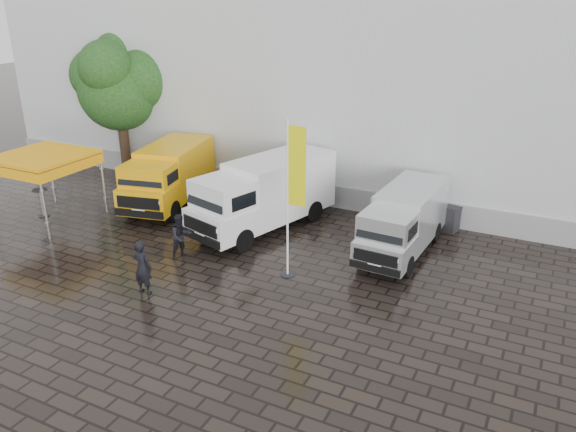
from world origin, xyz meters
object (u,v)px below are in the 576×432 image
van_silver (403,223)px  canopy_tent (42,159)px  van_white (264,196)px  flagpole (293,192)px  person_tent (181,236)px  wheelie_bin (451,219)px  cocktail_table (42,203)px  person_front (142,267)px  van_yellow (169,177)px

van_silver → canopy_tent: (-14.15, -3.40, 1.47)m
van_silver → van_white: bearing=-173.8°
flagpole → person_tent: 4.76m
wheelie_bin → flagpole: bearing=-106.4°
van_silver → person_tent: van_silver is taller
flagpole → wheelie_bin: size_ratio=5.18×
canopy_tent → wheelie_bin: size_ratio=3.22×
flagpole → van_white: bearing=131.8°
van_silver → wheelie_bin: bearing=70.2°
cocktail_table → person_tent: person_tent is taller
canopy_tent → person_front: (7.66, -3.17, -1.73)m
van_yellow → canopy_tent: 5.19m
van_white → van_silver: van_white is taller
flagpole → cocktail_table: size_ratio=4.43×
van_yellow → wheelie_bin: bearing=0.0°
van_white → van_silver: size_ratio=1.20×
van_yellow → flagpole: size_ratio=1.05×
van_yellow → person_tent: van_yellow is taller
van_white → cocktail_table: van_white is taller
van_yellow → flagpole: (7.91, -3.69, 1.72)m
van_white → wheelie_bin: 7.51m
flagpole → person_front: size_ratio=2.96×
canopy_tent → van_white: bearing=19.9°
van_silver → canopy_tent: canopy_tent is taller
van_yellow → person_front: 8.00m
van_yellow → person_tent: size_ratio=3.42×
van_yellow → person_tent: 5.61m
flagpole → canopy_tent: bearing=179.7°
canopy_tent → cocktail_table: 2.10m
flagpole → cocktail_table: flagpole is taller
van_yellow → person_tent: bearing=-60.5°
van_yellow → person_tent: (3.72, -4.17, -0.48)m
van_white → person_tent: (-1.37, -3.65, -0.57)m
cocktail_table → person_tent: bearing=-4.4°
van_yellow → wheelie_bin: van_yellow is taller
wheelie_bin → van_white: bearing=-139.5°
cocktail_table → wheelie_bin: size_ratio=1.17×
van_white → canopy_tent: canopy_tent is taller
van_white → flagpole: flagpole is taller
van_yellow → wheelie_bin: (11.87, 2.58, -0.78)m
van_yellow → flagpole: bearing=-37.2°
van_silver → person_tent: bearing=-147.3°
van_silver → cocktail_table: size_ratio=4.43×
van_silver → canopy_tent: bearing=-163.3°
van_yellow → van_silver: van_yellow is taller
cocktail_table → person_front: 8.80m
canopy_tent → person_tent: bearing=-4.3°
flagpole → wheelie_bin: 7.82m
person_front → person_tent: (-0.47, 2.63, -0.08)m
van_yellow → person_front: size_ratio=3.11×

